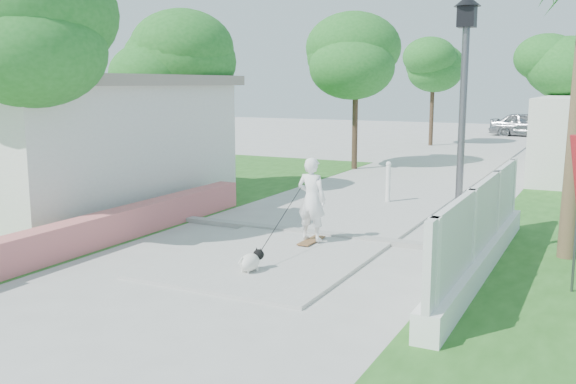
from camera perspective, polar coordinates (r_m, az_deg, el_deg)
The scene contains 17 objects.
ground at distance 8.07m, azimuth -15.82°, elevation -12.76°, with size 90.00×90.00×0.00m, color #B7B7B2.
path_strip at distance 26.12m, azimuth 15.23°, elevation 2.71°, with size 3.20×36.00×0.06m, color #B7B7B2.
curb at distance 12.89m, azimuth 2.47°, elevation -3.72°, with size 6.50×0.25×0.10m, color #999993.
grass_left at distance 18.36m, azimuth -15.15°, elevation -0.17°, with size 8.00×20.00×0.01m, color #265C1D.
pink_wall at distance 12.63m, azimuth -16.09°, elevation -3.16°, with size 0.45×8.20×0.80m.
house_left at distance 17.48m, azimuth -22.22°, elevation 4.36°, with size 8.40×7.40×3.23m.
lattice_fence at distance 10.87m, azimuth 16.85°, elevation -3.98°, with size 0.35×7.00×1.50m.
street_lamp at distance 11.18m, azimuth 15.23°, elevation 6.23°, with size 0.44×0.44×4.44m.
bollard at distance 16.39m, azimuth 8.89°, elevation 0.95°, with size 0.14×0.14×1.09m.
tree_left_near at distance 12.81m, azimuth -22.60°, elevation 12.48°, with size 3.60×3.60×5.28m.
tree_left_mid at distance 17.51m, azimuth -10.81°, elevation 11.01°, with size 3.20×3.20×4.85m.
tree_path_left at distance 22.92m, azimuth 6.10°, elevation 11.57°, with size 3.40×3.40×5.23m.
tree_path_right at distance 25.49m, azimuth 22.78°, elevation 9.95°, with size 3.00×3.00×4.79m.
tree_path_far at distance 32.41m, azimuth 12.82°, elevation 10.80°, with size 3.20×3.20×5.17m.
skateboarder at distance 11.68m, azimuth 0.96°, elevation -1.35°, with size 0.60×2.40×1.67m.
dog at distance 10.31m, azimuth -3.29°, elevation -6.16°, with size 0.36×0.59×0.41m.
parked_car at distance 38.95m, azimuth 20.58°, elevation 5.61°, with size 1.67×4.16×1.42m, color #B1B3B9.
Camera 1 is at (5.14, -5.43, 3.02)m, focal length 40.00 mm.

